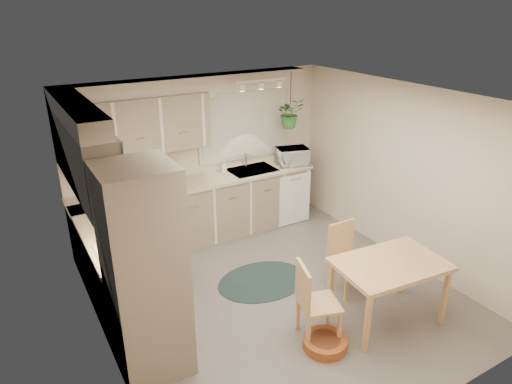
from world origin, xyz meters
TOP-DOWN VIEW (x-y plane):
  - floor at (0.00, 0.00)m, footprint 4.20×4.20m
  - ceiling at (0.00, 0.00)m, footprint 4.20×4.20m
  - wall_back at (0.00, 2.10)m, footprint 4.00×0.04m
  - wall_front at (0.00, -2.10)m, footprint 4.00×0.04m
  - wall_left at (-2.00, 0.00)m, footprint 0.04×4.20m
  - wall_right at (2.00, 0.00)m, footprint 0.04×4.20m
  - base_cab_left at (-1.70, 0.88)m, footprint 0.60×1.85m
  - base_cab_back at (-0.20, 1.80)m, footprint 3.60×0.60m
  - counter_left at (-1.69, 0.88)m, footprint 0.64×1.89m
  - counter_back at (-0.20, 1.79)m, footprint 3.64×0.64m
  - oven_stack at (-1.68, -0.38)m, footprint 0.65×0.65m
  - wall_oven_face at (-1.35, -0.38)m, footprint 0.02×0.56m
  - upper_cab_left at (-1.82, 1.00)m, footprint 0.35×2.00m
  - upper_cab_back at (-1.00, 1.93)m, footprint 2.00×0.35m
  - soffit_left at (-1.85, 1.00)m, footprint 0.30×2.00m
  - soffit_back at (-0.20, 1.95)m, footprint 3.60×0.30m
  - cooktop at (-1.68, 0.30)m, footprint 0.52×0.58m
  - range_hood at (-1.70, 0.30)m, footprint 0.40×0.60m
  - window_blinds at (0.70, 2.07)m, footprint 1.40×0.02m
  - window_frame at (0.70, 2.08)m, footprint 1.50×0.02m
  - sink at (0.70, 1.80)m, footprint 0.70×0.48m
  - dishwasher_front at (1.30, 1.49)m, footprint 0.58×0.02m
  - track_light_bar at (0.70, 1.55)m, footprint 0.80×0.04m
  - wall_clock at (0.15, 2.07)m, footprint 0.30×0.03m
  - dining_table at (0.81, -1.00)m, footprint 1.24×0.88m
  - chair_left at (-0.03, -0.86)m, footprint 0.52×0.52m
  - chair_back at (0.83, -0.35)m, footprint 0.41×0.41m
  - braided_rug at (0.00, 0.33)m, footprint 1.23×0.95m
  - pet_bed at (-0.07, -1.03)m, footprint 0.56×0.56m
  - microwave at (1.37, 1.70)m, footprint 0.54×0.38m
  - soap_bottle at (0.28, 1.95)m, footprint 0.10×0.18m
  - hanging_plant at (1.31, 1.70)m, footprint 0.48×0.51m
  - coffee_maker at (-1.10, 1.80)m, footprint 0.21×0.24m
  - toaster at (-0.75, 1.82)m, footprint 0.31×0.20m
  - knife_block at (-0.44, 1.85)m, footprint 0.10×0.10m

SIDE VIEW (x-z plane):
  - floor at x=0.00m, z-range 0.00..0.00m
  - braided_rug at x=0.00m, z-range 0.00..0.01m
  - pet_bed at x=-0.07m, z-range 0.00..0.11m
  - dining_table at x=0.81m, z-range 0.00..0.74m
  - dishwasher_front at x=1.30m, z-range 0.01..0.84m
  - chair_back at x=0.83m, z-range 0.00..0.86m
  - chair_left at x=-0.03m, z-range 0.00..0.89m
  - base_cab_left at x=-1.70m, z-range 0.00..0.90m
  - base_cab_back at x=-0.20m, z-range 0.00..0.90m
  - sink at x=0.70m, z-range 0.85..0.95m
  - counter_left at x=-1.69m, z-range 0.90..0.94m
  - counter_back at x=-0.20m, z-range 0.90..0.94m
  - cooktop at x=-1.68m, z-range 0.93..0.95m
  - soap_bottle at x=0.28m, z-range 0.94..1.02m
  - toaster at x=-0.75m, z-range 0.94..1.11m
  - knife_block at x=-0.44m, z-range 0.94..1.15m
  - oven_stack at x=-1.68m, z-range 0.00..2.10m
  - wall_oven_face at x=-1.35m, z-range 0.76..1.34m
  - coffee_maker at x=-1.10m, z-range 0.94..1.23m
  - microwave at x=1.37m, z-range 0.94..1.27m
  - wall_back at x=0.00m, z-range 0.00..2.40m
  - wall_front at x=0.00m, z-range 0.00..2.40m
  - wall_left at x=-2.00m, z-range 0.00..2.40m
  - wall_right at x=2.00m, z-range 0.00..2.40m
  - range_hood at x=-1.70m, z-range 1.33..1.47m
  - window_blinds at x=0.70m, z-range 1.10..2.10m
  - window_frame at x=0.70m, z-range 1.05..2.15m
  - hanging_plant at x=1.31m, z-range 1.55..1.90m
  - upper_cab_left at x=-1.82m, z-range 1.45..2.20m
  - upper_cab_back at x=-1.00m, z-range 1.45..2.20m
  - wall_clock at x=0.15m, z-range 2.03..2.33m
  - soffit_left at x=-1.85m, z-range 2.20..2.40m
  - soffit_back at x=-0.20m, z-range 2.20..2.40m
  - track_light_bar at x=0.70m, z-range 2.31..2.35m
  - ceiling at x=0.00m, z-range 2.40..2.40m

